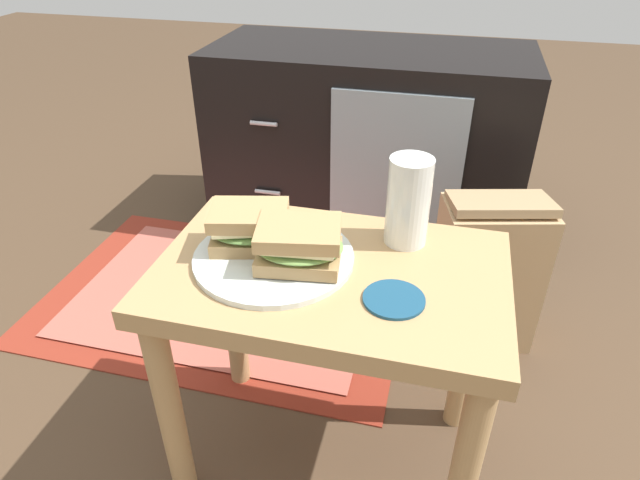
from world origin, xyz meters
TOP-DOWN VIEW (x-y plane):
  - ground_plane at (0.00, 0.00)m, footprint 8.00×8.00m
  - side_table at (0.00, 0.00)m, footprint 0.56×0.36m
  - tv_cabinet at (-0.10, 0.95)m, footprint 0.96×0.46m
  - area_rug at (-0.40, 0.42)m, footprint 0.99×0.68m
  - plate at (-0.09, 0.00)m, footprint 0.26×0.26m
  - sandwich_front at (-0.14, 0.02)m, footprint 0.16×0.13m
  - sandwich_back at (-0.05, -0.01)m, footprint 0.15×0.12m
  - beer_glass at (0.11, 0.11)m, footprint 0.07×0.07m
  - coaster at (0.11, -0.06)m, footprint 0.09×0.09m
  - paper_bag at (0.29, 0.44)m, footprint 0.27×0.20m

SIDE VIEW (x-z plane):
  - ground_plane at x=0.00m, z-range 0.00..0.00m
  - area_rug at x=-0.40m, z-range 0.00..0.01m
  - paper_bag at x=0.29m, z-range -0.01..0.40m
  - tv_cabinet at x=-0.10m, z-range 0.00..0.58m
  - side_table at x=0.00m, z-range 0.14..0.60m
  - coaster at x=0.11m, z-range 0.46..0.47m
  - plate at x=-0.09m, z-range 0.46..0.47m
  - sandwich_front at x=-0.14m, z-range 0.47..0.54m
  - sandwich_back at x=-0.05m, z-range 0.47..0.54m
  - beer_glass at x=0.11m, z-range 0.46..0.61m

